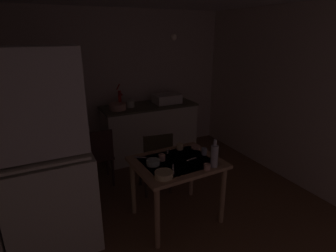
{
  "coord_description": "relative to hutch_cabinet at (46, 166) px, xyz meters",
  "views": [
    {
      "loc": [
        -1.37,
        -2.6,
        2.08
      ],
      "look_at": [
        0.03,
        0.23,
        0.99
      ],
      "focal_mm": 29.0,
      "sensor_mm": 36.0,
      "label": 1
    }
  ],
  "objects": [
    {
      "name": "teacup_cream",
      "position": [
        1.16,
        -0.01,
        -0.16
      ],
      "size": [
        0.08,
        0.08,
        0.07
      ],
      "primitive_type": "cylinder",
      "color": "tan",
      "rests_on": "dining_table"
    },
    {
      "name": "teacup_mint",
      "position": [
        1.48,
        0.15,
        -0.15
      ],
      "size": [
        0.08,
        0.08,
        0.08
      ],
      "primitive_type": "cylinder",
      "color": "beige",
      "rests_on": "dining_table"
    },
    {
      "name": "table_knife",
      "position": [
        1.17,
        -0.26,
        -0.19
      ],
      "size": [
        0.11,
        0.2,
        0.0
      ],
      "primitive_type": "cube",
      "rotation": [
        0.0,
        0.0,
        1.11
      ],
      "color": "silver",
      "rests_on": "dining_table"
    },
    {
      "name": "mug_dark",
      "position": [
        1.66,
        -0.1,
        -0.15
      ],
      "size": [
        0.07,
        0.07,
        0.08
      ],
      "primitive_type": "cylinder",
      "color": "#9EB2C6",
      "rests_on": "dining_table"
    },
    {
      "name": "sink_basin",
      "position": [
        2.04,
        1.66,
        0.07
      ],
      "size": [
        0.44,
        0.34,
        0.15
      ],
      "color": "white",
      "rests_on": "counter_cabinet"
    },
    {
      "name": "mug_tall",
      "position": [
        1.49,
        -0.42,
        -0.16
      ],
      "size": [
        0.07,
        0.07,
        0.06
      ],
      "primitive_type": "cylinder",
      "color": "tan",
      "rests_on": "dining_table"
    },
    {
      "name": "serving_bowl_wide",
      "position": [
        1.03,
        -0.07,
        -0.16
      ],
      "size": [
        0.15,
        0.15,
        0.06
      ],
      "primitive_type": "cylinder",
      "color": "#ADD1C1",
      "rests_on": "dining_table"
    },
    {
      "name": "hutch_cabinet",
      "position": [
        0.0,
        0.0,
        0.0
      ],
      "size": [
        0.82,
        0.49,
        1.98
      ],
      "color": "silver",
      "rests_on": "ground"
    },
    {
      "name": "mixing_bowl_counter",
      "position": [
        1.14,
        1.61,
        0.04
      ],
      "size": [
        0.27,
        0.27,
        0.1
      ],
      "primitive_type": "cylinder",
      "color": "tan",
      "rests_on": "counter_cabinet"
    },
    {
      "name": "sauce_dish",
      "position": [
        1.67,
        0.1,
        -0.17
      ],
      "size": [
        0.11,
        0.11,
        0.03
      ],
      "primitive_type": "cylinder",
      "color": "tan",
      "rests_on": "dining_table"
    },
    {
      "name": "dining_table",
      "position": [
        1.3,
        -0.11,
        -0.3
      ],
      "size": [
        0.97,
        0.8,
        0.74
      ],
      "color": "tan",
      "rests_on": "ground"
    },
    {
      "name": "chair_far_side",
      "position": [
        1.32,
        0.51,
        -0.45
      ],
      "size": [
        0.45,
        0.45,
        0.87
      ],
      "color": "#33271B",
      "rests_on": "ground"
    },
    {
      "name": "wall_back",
      "position": [
        1.38,
        2.03,
        0.3
      ],
      "size": [
        3.73,
        0.1,
        2.45
      ],
      "primitive_type": "cube",
      "color": "beige",
      "rests_on": "ground"
    },
    {
      "name": "serving_spoon",
      "position": [
        1.32,
        0.17,
        -0.19
      ],
      "size": [
        0.08,
        0.13,
        0.0
      ],
      "primitive_type": "cube",
      "rotation": [
        0.0,
        0.0,
        4.23
      ],
      "color": "beige",
      "rests_on": "dining_table"
    },
    {
      "name": "teaspoon_by_cup",
      "position": [
        1.47,
        -0.14,
        -0.19
      ],
      "size": [
        0.14,
        0.04,
        0.0
      ],
      "primitive_type": "cube",
      "rotation": [
        0.0,
        0.0,
        3.33
      ],
      "color": "beige",
      "rests_on": "dining_table"
    },
    {
      "name": "ground_plane",
      "position": [
        1.38,
        0.11,
        -0.93
      ],
      "size": [
        4.73,
        4.73,
        0.0
      ],
      "primitive_type": "plane",
      "color": "brown"
    },
    {
      "name": "stoneware_crock",
      "position": [
        1.37,
        1.66,
        0.05
      ],
      "size": [
        0.14,
        0.14,
        0.12
      ],
      "primitive_type": "cylinder",
      "color": "beige",
      "rests_on": "counter_cabinet"
    },
    {
      "name": "teaspoon_near_bowl",
      "position": [
        0.97,
        0.15,
        -0.19
      ],
      "size": [
        0.13,
        0.1,
        0.0
      ],
      "primitive_type": "cube",
      "rotation": [
        0.0,
        0.0,
        2.55
      ],
      "color": "beige",
      "rests_on": "dining_table"
    },
    {
      "name": "soup_bowl_small",
      "position": [
        1.02,
        -0.36,
        -0.16
      ],
      "size": [
        0.18,
        0.18,
        0.06
      ],
      "primitive_type": "cylinder",
      "color": "beige",
      "rests_on": "dining_table"
    },
    {
      "name": "hand_pump",
      "position": [
        1.22,
        1.7,
        0.16
      ],
      "size": [
        0.05,
        0.27,
        0.39
      ],
      "color": "#B21E19",
      "rests_on": "counter_cabinet"
    },
    {
      "name": "glass_bottle",
      "position": [
        1.59,
        -0.39,
        -0.06
      ],
      "size": [
        0.08,
        0.08,
        0.31
      ],
      "color": "#B7BCC1",
      "rests_on": "dining_table"
    },
    {
      "name": "pendant_bulb",
      "position": [
        1.56,
        0.49,
        1.1
      ],
      "size": [
        0.08,
        0.08,
        0.08
      ],
      "primitive_type": "sphere",
      "color": "#F9EFCC"
    },
    {
      "name": "chair_by_counter",
      "position": [
        0.66,
        1.02,
        -0.46
      ],
      "size": [
        0.4,
        0.4,
        0.86
      ],
      "color": "#3A221C",
      "rests_on": "ground"
    },
    {
      "name": "counter_cabinet",
      "position": [
        1.7,
        1.66,
        -0.47
      ],
      "size": [
        1.6,
        0.64,
        0.92
      ],
      "color": "silver",
      "rests_on": "ground"
    },
    {
      "name": "wall_right",
      "position": [
        3.25,
        0.11,
        0.3
      ],
      "size": [
        0.1,
        3.83,
        2.45
      ],
      "primitive_type": "cube",
      "color": "beige",
      "rests_on": "ground"
    }
  ]
}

